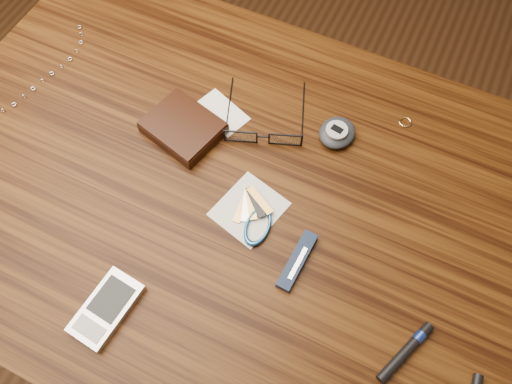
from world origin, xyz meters
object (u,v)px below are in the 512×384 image
Objects in this scene: eyeglasses at (263,134)px; pedometer at (337,133)px; notepad_keys at (254,217)px; desk at (231,217)px; pda_phone at (106,308)px; pocket_knife at (297,261)px; wallet_and_card at (184,127)px.

pedometer is at bearing 27.57° from eyeglasses.
pedometer is 0.63× the size of notepad_keys.
pda_phone reaches higher than desk.
notepad_keys is (0.12, 0.21, -0.00)m from pda_phone.
notepad_keys is at bearing -107.18° from pedometer.
eyeglasses is at bearing 85.30° from desk.
notepad_keys is at bearing -70.59° from eyeglasses.
pocket_knife is (0.03, -0.22, -0.01)m from pedometer.
wallet_and_card is 0.30m from pda_phone.
pedometer reaches higher than notepad_keys.
notepad_keys is at bearing -28.44° from wallet_and_card.
wallet_and_card is at bearing 150.04° from desk.
pedometer is (0.11, 0.16, 0.11)m from desk.
desk is 14.01× the size of pedometer.
pda_phone is at bearing -80.90° from wallet_and_card.
notepad_keys is 0.09m from pocket_knife.
pda_phone is at bearing -105.27° from desk.
pda_phone is 1.14× the size of pocket_knife.
pocket_knife is at bearing -22.93° from notepad_keys.
desk is at bearing 156.16° from pocket_knife.
pedometer reaches higher than pda_phone.
notepad_keys is (0.16, -0.09, -0.01)m from wallet_and_card.
notepad_keys is at bearing -25.23° from desk.
pedometer is at bearing 54.86° from desk.
desk is 0.12m from notepad_keys.
wallet_and_card is 0.24m from pedometer.
desk is at bearing 154.77° from notepad_keys.
notepad_keys is at bearing 157.07° from pocket_knife.
desk is at bearing -94.70° from eyeglasses.
pda_phone is (-0.06, -0.23, 0.11)m from desk.
eyeglasses is (0.12, 0.04, 0.00)m from wallet_and_card.
notepad_keys is (0.05, -0.13, -0.01)m from eyeglasses.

